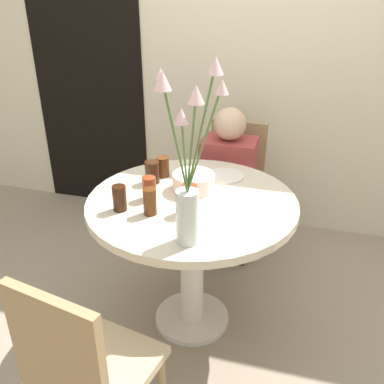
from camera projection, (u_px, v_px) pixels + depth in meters
The scene contains 16 objects.
ground_plane at pixel (192, 319), 2.44m from camera, with size 16.00×16.00×0.00m, color gray.
wall_back at pixel (240, 50), 2.93m from camera, with size 8.00×0.05×2.60m.
doorway_panel at pixel (88, 82), 3.31m from camera, with size 0.90×0.01×2.05m.
dining_table at pixel (192, 226), 2.16m from camera, with size 1.03×1.03×0.77m.
chair_right_flank at pixel (233, 181), 2.94m from camera, with size 0.43×0.43×0.89m.
chair_left_flank at pixel (83, 366), 1.53m from camera, with size 0.47×0.47×0.89m.
birthday_cake at pixel (193, 182), 2.17m from camera, with size 0.21×0.21×0.13m.
flower_vase at pixel (188, 181), 1.60m from camera, with size 0.29×0.21×0.75m.
side_plate at pixel (225, 176), 2.33m from camera, with size 0.20×0.20×0.01m.
drink_glass_0 at pixel (152, 172), 2.24m from camera, with size 0.08×0.08×0.12m.
drink_glass_1 at pixel (163, 167), 2.31m from camera, with size 0.07×0.07×0.11m.
drink_glass_2 at pixel (150, 202), 1.94m from camera, with size 0.06×0.06×0.13m.
drink_glass_3 at pixel (189, 199), 1.94m from camera, with size 0.07×0.07×0.14m.
drink_glass_4 at pixel (149, 188), 2.07m from camera, with size 0.07×0.07×0.11m.
drink_glass_5 at pixel (119, 198), 1.97m from camera, with size 0.06×0.06×0.12m.
person_woman at pixel (227, 191), 2.80m from camera, with size 0.34×0.24×1.05m.
Camera 1 is at (0.49, -1.79, 1.74)m, focal length 40.00 mm.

